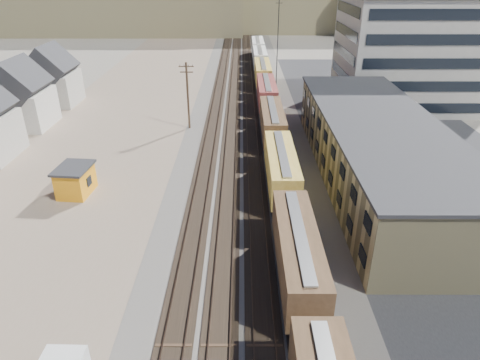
{
  "coord_description": "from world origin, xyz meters",
  "views": [
    {
      "loc": [
        -0.56,
        -20.15,
        22.58
      ],
      "look_at": [
        -0.68,
        18.49,
        3.0
      ],
      "focal_mm": 32.0,
      "sensor_mm": 36.0,
      "label": 1
    }
  ],
  "objects_px": {
    "maintenance_shed": "(75,180)",
    "parked_car_blue": "(393,119)",
    "freight_train": "(269,106)",
    "utility_pole_north": "(188,94)"
  },
  "relations": [
    {
      "from": "maintenance_shed",
      "to": "parked_car_blue",
      "type": "xyz_separation_m",
      "value": [
        41.92,
        23.13,
        -0.95
      ]
    },
    {
      "from": "freight_train",
      "to": "parked_car_blue",
      "type": "bearing_deg",
      "value": -1.23
    },
    {
      "from": "freight_train",
      "to": "parked_car_blue",
      "type": "relative_size",
      "value": 23.61
    },
    {
      "from": "freight_train",
      "to": "maintenance_shed",
      "type": "bearing_deg",
      "value": -133.5
    },
    {
      "from": "utility_pole_north",
      "to": "parked_car_blue",
      "type": "bearing_deg",
      "value": 3.97
    },
    {
      "from": "utility_pole_north",
      "to": "maintenance_shed",
      "type": "xyz_separation_m",
      "value": [
        -10.05,
        -20.92,
        -3.64
      ]
    },
    {
      "from": "utility_pole_north",
      "to": "parked_car_blue",
      "type": "xyz_separation_m",
      "value": [
        31.87,
        2.21,
        -4.59
      ]
    },
    {
      "from": "freight_train",
      "to": "parked_car_blue",
      "type": "height_order",
      "value": "freight_train"
    },
    {
      "from": "freight_train",
      "to": "parked_car_blue",
      "type": "xyz_separation_m",
      "value": [
        19.57,
        -0.42,
        -2.09
      ]
    },
    {
      "from": "utility_pole_north",
      "to": "maintenance_shed",
      "type": "bearing_deg",
      "value": -115.67
    }
  ]
}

